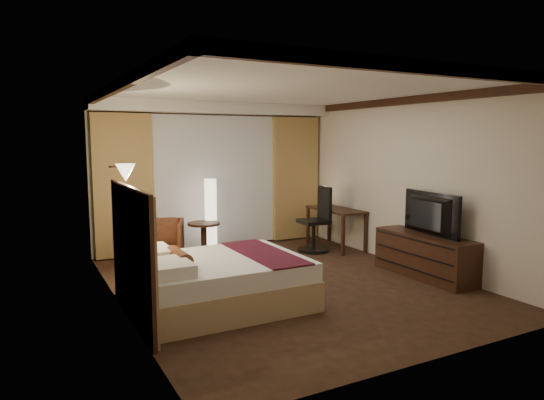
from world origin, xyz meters
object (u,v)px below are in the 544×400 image
television (425,212)px  bed (219,282)px  desk (336,228)px  side_table (204,240)px  floor_lamp (211,216)px  office_chair (314,219)px  armchair (158,240)px  dresser (425,256)px

television → bed: bearing=91.9°
desk → television: 2.29m
bed → side_table: bearing=74.4°
desk → floor_lamp: bearing=162.7°
bed → side_table: size_ratio=3.34×
side_table → floor_lamp: floor_lamp is taller
floor_lamp → television: 3.68m
bed → floor_lamp: floor_lamp is taller
desk → office_chair: 0.57m
bed → office_chair: 3.24m
armchair → floor_lamp: size_ratio=0.60×
bed → television: 3.22m
television → office_chair: bearing=20.5°
bed → desk: 3.69m
floor_lamp → desk: (2.22, -0.69, -0.30)m
armchair → office_chair: 2.79m
bed → armchair: armchair is taller
side_table → television: bearing=-47.3°
bed → office_chair: (2.60, 1.91, 0.30)m
office_chair → television: size_ratio=1.03×
floor_lamp → desk: size_ratio=1.08×
bed → dresser: bearing=-4.4°
bed → floor_lamp: (0.90, 2.66, 0.38)m
armchair → desk: bearing=15.6°
armchair → side_table: size_ratio=1.34×
side_table → dresser: dresser is taller
floor_lamp → television: bearing=-52.3°
armchair → television: 4.19m
armchair → dresser: size_ratio=0.50×
office_chair → dresser: (0.57, -2.16, -0.28)m
bed → television: size_ratio=1.76×
side_table → desk: 2.49m
desk → bed: bearing=-147.8°
armchair → dresser: armchair is taller
floor_lamp → television: (2.24, -2.90, 0.30)m
side_table → dresser: 3.65m
floor_lamp → bed: bearing=-108.7°
bed → desk: bearing=32.2°
floor_lamp → armchair: bearing=-160.0°
bed → television: (3.14, -0.24, 0.67)m
bed → desk: size_ratio=1.62×
bed → armchair: (-0.16, 2.27, 0.11)m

